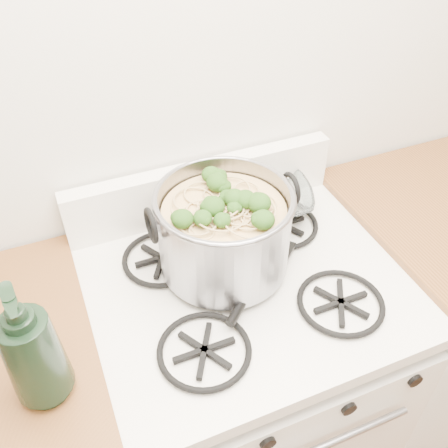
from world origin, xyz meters
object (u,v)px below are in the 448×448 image
bottle (30,346)px  stock_pot (224,231)px  gas_range (243,386)px  spatula (272,250)px  glass_bowl (268,203)px

bottle → stock_pot: bearing=16.0°
gas_range → spatula: spatula is taller
gas_range → spatula: 0.51m
stock_pot → glass_bowl: size_ratio=3.65×
stock_pot → glass_bowl: (0.20, 0.15, -0.09)m
gas_range → glass_bowl: (0.16, 0.22, 0.50)m
stock_pot → glass_bowl: bearing=37.9°
stock_pot → glass_bowl: 0.27m
spatula → glass_bowl: glass_bowl is taller
stock_pot → spatula: size_ratio=1.14×
stock_pot → bottle: size_ratio=1.21×
bottle → spatula: bearing=9.7°
glass_bowl → bottle: size_ratio=0.33×
stock_pot → bottle: 0.49m
stock_pot → gas_range: bearing=-64.2°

